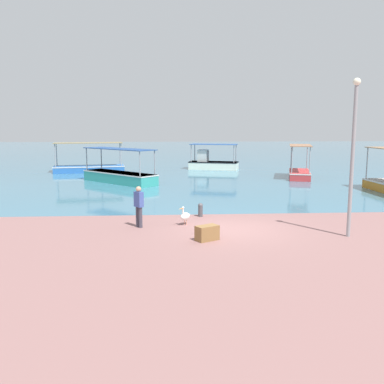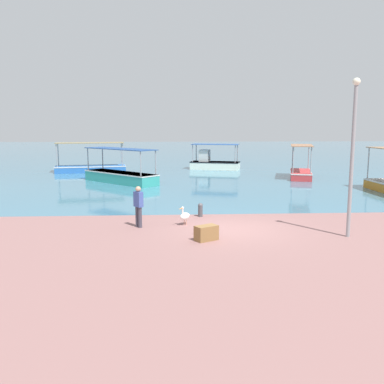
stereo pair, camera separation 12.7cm
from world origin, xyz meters
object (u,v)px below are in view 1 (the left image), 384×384
at_px(mooring_bollard, 200,209).
at_px(fishing_boat_outer, 299,172).
at_px(fishing_boat_center, 89,167).
at_px(cargo_crate, 207,233).
at_px(fishing_boat_near_right, 212,163).
at_px(fisherman_standing, 139,205).
at_px(pelican, 185,216).
at_px(lamp_post, 353,149).
at_px(fishing_boat_far_left, 119,175).

bearing_deg(mooring_bollard, fishing_boat_outer, 57.15).
xyz_separation_m(fishing_boat_center, cargo_crate, (8.28, -23.44, -0.22)).
height_order(fishing_boat_near_right, fishing_boat_center, fishing_boat_center).
height_order(mooring_bollard, fisherman_standing, fisherman_standing).
height_order(pelican, fisherman_standing, fisherman_standing).
bearing_deg(fisherman_standing, pelican, 9.77).
height_order(fishing_boat_center, mooring_bollard, fishing_boat_center).
bearing_deg(pelican, fishing_boat_near_right, 80.96).
height_order(pelican, lamp_post, lamp_post).
height_order(fisherman_standing, cargo_crate, fisherman_standing).
bearing_deg(fishing_boat_outer, mooring_bollard, -122.85).
xyz_separation_m(lamp_post, mooring_bollard, (-5.25, 3.86, -2.92)).
height_order(lamp_post, mooring_bollard, lamp_post).
distance_m(fishing_boat_outer, fishing_boat_center, 18.19).
bearing_deg(fishing_boat_near_right, lamp_post, -84.43).
relative_size(fishing_boat_near_right, pelican, 6.08).
bearing_deg(fishing_boat_center, fishing_boat_outer, -17.36).
bearing_deg(fisherman_standing, fishing_boat_far_left, 99.22).
distance_m(fishing_boat_center, fisherman_standing, 22.02).
xyz_separation_m(mooring_bollard, cargo_crate, (-0.09, -4.09, -0.06)).
height_order(fishing_boat_center, fisherman_standing, fishing_boat_center).
bearing_deg(fishing_boat_near_right, fishing_boat_center, -171.50).
height_order(lamp_post, cargo_crate, lamp_post).
distance_m(pelican, lamp_post, 7.06).
height_order(mooring_bollard, cargo_crate, mooring_bollard).
bearing_deg(fishing_boat_far_left, cargo_crate, -73.23).
bearing_deg(fishing_boat_center, mooring_bollard, -66.62).
xyz_separation_m(fishing_boat_outer, pelican, (-9.77, -15.51, -0.12)).
distance_m(fishing_boat_outer, cargo_crate, 20.17).
relative_size(mooring_bollard, cargo_crate, 0.76).
bearing_deg(fishing_boat_near_right, fisherman_standing, -103.46).
distance_m(fishing_boat_outer, mooring_bollard, 16.58).
bearing_deg(cargo_crate, fisherman_standing, 139.84).
distance_m(fishing_boat_near_right, mooring_bollard, 21.22).
xyz_separation_m(fishing_boat_far_left, pelican, (4.14, -13.50, -0.17)).
relative_size(fishing_boat_near_right, cargo_crate, 5.94).
bearing_deg(fishing_boat_outer, lamp_post, -101.88).
distance_m(fishing_boat_center, cargo_crate, 24.86).
xyz_separation_m(pelican, cargo_crate, (0.68, -2.50, -0.10)).
bearing_deg(cargo_crate, fishing_boat_center, 109.45).
xyz_separation_m(fishing_boat_near_right, lamp_post, (2.43, -24.89, 2.62)).
distance_m(fishing_boat_outer, fishing_boat_near_right, 9.41).
height_order(pelican, cargo_crate, pelican).
xyz_separation_m(fisherman_standing, cargo_crate, (2.58, -2.18, -0.63)).
relative_size(fishing_boat_far_left, fishing_boat_outer, 1.21).
relative_size(fisherman_standing, cargo_crate, 2.06).
xyz_separation_m(pelican, mooring_bollard, (0.77, 1.58, -0.04)).
height_order(lamp_post, fisherman_standing, lamp_post).
bearing_deg(mooring_bollard, fishing_boat_center, 113.38).
bearing_deg(fishing_boat_center, pelican, -70.06).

